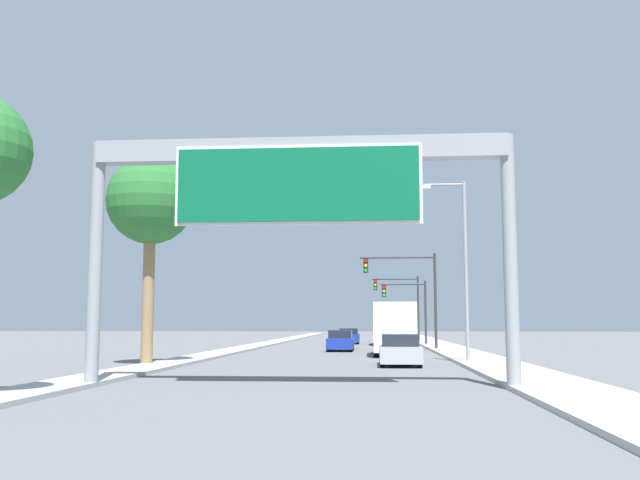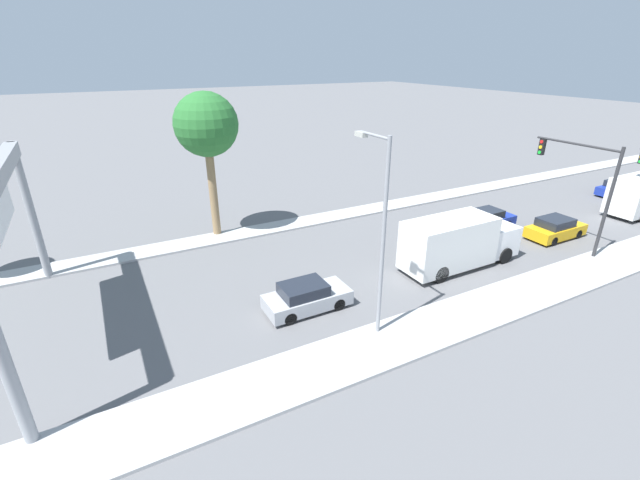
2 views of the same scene
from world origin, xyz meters
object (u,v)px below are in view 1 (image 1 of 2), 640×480
Objects in this scene: sign_gantry at (298,186)px; truck_box_secondary at (394,329)px; traffic_light_mid_block at (410,302)px; street_lamp_right at (460,256)px; car_near_right at (390,340)px; truck_box_primary at (387,327)px; car_far_right at (349,336)px; car_far_left at (400,351)px; traffic_light_near_intersection at (412,284)px; car_near_left at (341,341)px; palm_tree_background at (151,203)px; traffic_light_far_intersection at (404,297)px.

sign_gantry reaches higher than truck_box_secondary.
traffic_light_mid_block is 26.57m from street_lamp_right.
car_near_right is 0.77× the size of traffic_light_mid_block.
street_lamp_right is at bearing -83.72° from truck_box_primary.
car_far_right is at bearing 138.45° from traffic_light_mid_block.
traffic_light_mid_block is at bearing -41.55° from car_far_right.
traffic_light_near_intersection reaches higher than car_far_left.
traffic_light_mid_block reaches higher than car_near_left.
street_lamp_right is (3.09, -17.25, 4.53)m from car_near_right.
palm_tree_background is at bearing -110.18° from truck_box_primary.
sign_gantry is 31.55m from car_near_right.
traffic_light_far_intersection reaches higher than car_near_left.
car_near_left is 13.56m from traffic_light_mid_block.
traffic_light_mid_block is (1.94, 18.50, 2.14)m from truck_box_secondary.
traffic_light_far_intersection reaches higher than truck_box_secondary.
truck_box_primary is at bearing -102.06° from traffic_light_far_intersection.
traffic_light_near_intersection is at bearing 80.44° from sign_gantry.
car_near_left is at bearing -114.33° from traffic_light_mid_block.
traffic_light_near_intersection is at bearing 79.55° from truck_box_secondary.
street_lamp_right reaches higher than car_near_left.
car_far_left is 18.96m from traffic_light_near_intersection.
street_lamp_right reaches higher than car_far_left.
car_near_left is 7.40m from truck_box_secondary.
car_far_right is at bearing 103.97° from car_near_right.
car_far_right is at bearing 96.00° from car_far_left.
car_near_right is at bearing 100.15° from street_lamp_right.
car_near_left is (0.00, 28.07, -5.52)m from sign_gantry.
truck_box_secondary is (3.50, -6.46, 0.91)m from car_near_left.
sign_gantry reaches higher than truck_box_primary.
sign_gantry is 30.57m from traffic_light_near_intersection.
car_far_right is at bearing 101.88° from street_lamp_right.
street_lamp_right is (1.14, -26.50, 1.50)m from traffic_light_mid_block.
car_near_right is 0.55× the size of truck_box_secondary.
traffic_light_mid_block is (0.38, 10.00, -1.01)m from traffic_light_near_intersection.
truck_box_primary is at bearing -42.96° from car_far_right.
truck_box_primary reaches higher than car_far_left.
traffic_light_near_intersection is at bearing -90.67° from traffic_light_far_intersection.
truck_box_primary reaches higher than car_near_right.
car_near_left is 6.81m from traffic_light_near_intersection.
traffic_light_mid_block is at bearing -89.18° from traffic_light_far_intersection.
street_lamp_right reaches higher than car_far_right.
car_far_right is at bearing 108.88° from traffic_light_near_intersection.
traffic_light_far_intersection is (5.30, 5.18, 3.77)m from car_far_right.
truck_box_primary is at bearing 141.17° from traffic_light_mid_block.
street_lamp_right is at bearing -78.12° from car_far_right.
street_lamp_right is at bearing -65.50° from car_near_left.
car_far_left is at bearing -94.86° from traffic_light_near_intersection.
car_far_right is 1.09× the size of car_near_right.
truck_box_secondary is (3.50, 21.61, -4.61)m from sign_gantry.
sign_gantry is at bearing -90.00° from car_near_left.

